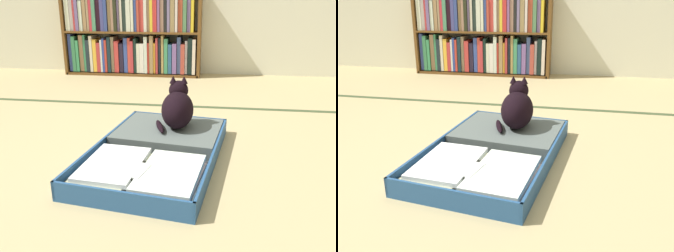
# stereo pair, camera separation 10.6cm
# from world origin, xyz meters

# --- Properties ---
(ground_plane) EXTENTS (10.00, 10.00, 0.00)m
(ground_plane) POSITION_xyz_m (0.00, 0.00, 0.00)
(ground_plane) COLOR tan
(tatami_border) EXTENTS (4.80, 0.05, 0.00)m
(tatami_border) POSITION_xyz_m (0.00, 1.16, 0.00)
(tatami_border) COLOR #3B4B2C
(tatami_border) RESTS_ON ground_plane
(bookshelf) EXTENTS (1.42, 0.24, 0.88)m
(bookshelf) POSITION_xyz_m (-0.49, 2.26, 0.41)
(bookshelf) COLOR brown
(bookshelf) RESTS_ON ground_plane
(open_suitcase) EXTENTS (0.71, 1.02, 0.09)m
(open_suitcase) POSITION_xyz_m (0.11, 0.25, 0.04)
(open_suitcase) COLOR navy
(open_suitcase) RESTS_ON ground_plane
(black_cat) EXTENTS (0.23, 0.27, 0.28)m
(black_cat) POSITION_xyz_m (0.19, 0.48, 0.20)
(black_cat) COLOR black
(black_cat) RESTS_ON open_suitcase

